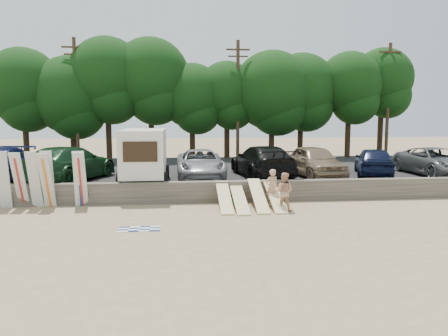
{
  "coord_description": "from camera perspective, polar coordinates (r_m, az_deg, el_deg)",
  "views": [
    {
      "loc": [
        -2.5,
        -17.38,
        4.15
      ],
      "look_at": [
        -0.4,
        3.0,
        1.63
      ],
      "focal_mm": 35.0,
      "sensor_mm": 36.0,
      "label": 1
    }
  ],
  "objects": [
    {
      "name": "beachgoer_a",
      "position": [
        19.9,
        6.27,
        -2.57
      ],
      "size": [
        0.72,
        0.58,
        1.7
      ],
      "primitive_type": "imported",
      "rotation": [
        0.0,
        0.0,
        3.46
      ],
      "color": "tan",
      "rests_on": "ground"
    },
    {
      "name": "car_5",
      "position": [
        26.18,
        18.97,
        0.84
      ],
      "size": [
        3.37,
        5.11,
        1.62
      ],
      "primitive_type": "imported",
      "rotation": [
        0.0,
        0.0,
        2.8
      ],
      "color": "black",
      "rests_on": "parking_lot"
    },
    {
      "name": "utility_poles",
      "position": [
        33.7,
        1.82,
        9.19
      ],
      "size": [
        25.8,
        0.26,
        9.0
      ],
      "color": "#473321",
      "rests_on": "parking_lot"
    },
    {
      "name": "beach_towel",
      "position": [
        16.31,
        -11.0,
        -7.82
      ],
      "size": [
        1.5,
        1.5,
        0.0
      ],
      "primitive_type": "plane",
      "rotation": [
        0.0,
        0.0,
        0.0
      ],
      "color": "white",
      "rests_on": "ground"
    },
    {
      "name": "surfboard_upright_7",
      "position": [
        20.52,
        -18.23,
        -1.45
      ],
      "size": [
        0.53,
        0.82,
        2.51
      ],
      "primitive_type": "cube",
      "rotation": [
        0.29,
        0.0,
        0.04
      ],
      "color": "silver",
      "rests_on": "ground"
    },
    {
      "name": "surfboard_low_0",
      "position": [
        19.39,
        0.06,
        -3.81
      ],
      "size": [
        0.56,
        2.87,
        1.01
      ],
      "primitive_type": "cube",
      "rotation": [
        0.32,
        0.0,
        0.0
      ],
      "color": "#F6DE9B",
      "rests_on": "ground"
    },
    {
      "name": "car_6",
      "position": [
        27.56,
        25.93,
        0.76
      ],
      "size": [
        2.7,
        5.68,
        1.56
      ],
      "primitive_type": "imported",
      "rotation": [
        0.0,
        0.0,
        0.02
      ],
      "color": "#525658",
      "rests_on": "parking_lot"
    },
    {
      "name": "cooler",
      "position": [
        20.32,
        1.1,
        -4.3
      ],
      "size": [
        0.45,
        0.39,
        0.32
      ],
      "primitive_type": "cube",
      "rotation": [
        0.0,
        0.0,
        0.29
      ],
      "color": "#227C47",
      "rests_on": "ground"
    },
    {
      "name": "surfboard_low_3",
      "position": [
        19.71,
        6.64,
        -3.62
      ],
      "size": [
        0.56,
        2.86,
        1.05
      ],
      "primitive_type": "cube",
      "rotation": [
        0.33,
        0.0,
        0.0
      ],
      "color": "#F6DE9B",
      "rests_on": "ground"
    },
    {
      "name": "surfboard_upright_3",
      "position": [
        21.07,
        -23.53,
        -1.41
      ],
      "size": [
        0.58,
        0.69,
        2.55
      ],
      "primitive_type": "cube",
      "rotation": [
        0.22,
        0.0,
        -0.13
      ],
      "color": "silver",
      "rests_on": "ground"
    },
    {
      "name": "car_2",
      "position": [
        24.1,
        -3.11,
        0.6
      ],
      "size": [
        2.59,
        5.51,
        1.52
      ],
      "primitive_type": "imported",
      "rotation": [
        0.0,
        0.0,
        0.01
      ],
      "color": "#97979C",
      "rests_on": "parking_lot"
    },
    {
      "name": "seawall",
      "position": [
        20.85,
        1.09,
        -3.06
      ],
      "size": [
        44.0,
        0.5,
        1.0
      ],
      "primitive_type": "cube",
      "color": "#6B6356",
      "rests_on": "ground"
    },
    {
      "name": "surfboard_upright_2",
      "position": [
        21.31,
        -25.16,
        -1.45
      ],
      "size": [
        0.59,
        0.84,
        2.51
      ],
      "primitive_type": "cube",
      "rotation": [
        0.28,
        0.0,
        -0.12
      ],
      "color": "silver",
      "rests_on": "ground"
    },
    {
      "name": "surfboard_upright_6",
      "position": [
        20.58,
        -18.35,
        -1.36
      ],
      "size": [
        0.57,
        0.67,
        2.55
      ],
      "primitive_type": "cube",
      "rotation": [
        0.22,
        0.0,
        0.11
      ],
      "color": "silver",
      "rests_on": "ground"
    },
    {
      "name": "surfboard_upright_5",
      "position": [
        20.94,
        -22.01,
        -1.36
      ],
      "size": [
        0.53,
        0.55,
        2.57
      ],
      "primitive_type": "cube",
      "rotation": [
        0.18,
        0.0,
        0.06
      ],
      "color": "silver",
      "rests_on": "ground"
    },
    {
      "name": "surfboard_low_2",
      "position": [
        19.53,
        4.5,
        -3.6
      ],
      "size": [
        0.56,
        2.84,
        1.11
      ],
      "primitive_type": "cube",
      "rotation": [
        0.36,
        0.0,
        0.0
      ],
      "color": "#F6DE9B",
      "rests_on": "ground"
    },
    {
      "name": "beachgoer_b",
      "position": [
        19.0,
        7.83,
        -3.09
      ],
      "size": [
        1.01,
        0.93,
        1.67
      ],
      "primitive_type": "imported",
      "rotation": [
        0.0,
        0.0,
        2.69
      ],
      "color": "tan",
      "rests_on": "ground"
    },
    {
      "name": "surfboard_upright_4",
      "position": [
        20.78,
        -22.16,
        -1.53
      ],
      "size": [
        0.57,
        0.88,
        2.5
      ],
      "primitive_type": "cube",
      "rotation": [
        0.31,
        0.0,
        -0.09
      ],
      "color": "silver",
      "rests_on": "ground"
    },
    {
      "name": "car_4",
      "position": [
        24.63,
        11.79,
        0.86
      ],
      "size": [
        2.52,
        5.28,
        1.74
      ],
      "primitive_type": "imported",
      "rotation": [
        0.0,
        0.0,
        0.09
      ],
      "color": "#876F56",
      "rests_on": "parking_lot"
    },
    {
      "name": "car_1",
      "position": [
        24.16,
        -19.58,
        0.57
      ],
      "size": [
        4.57,
        6.73,
        1.81
      ],
      "primitive_type": "imported",
      "rotation": [
        0.0,
        0.0,
        2.78
      ],
      "color": "#123319",
      "rests_on": "parking_lot"
    },
    {
      "name": "surfboard_upright_1",
      "position": [
        21.44,
        -26.85,
        -1.42
      ],
      "size": [
        0.55,
        0.57,
        2.57
      ],
      "primitive_type": "cube",
      "rotation": [
        0.18,
        0.0,
        0.1
      ],
      "color": "silver",
      "rests_on": "ground"
    },
    {
      "name": "box_trailer",
      "position": [
        22.61,
        -10.4,
        1.97
      ],
      "size": [
        2.44,
        4.26,
        2.69
      ],
      "rotation": [
        0.0,
        0.0,
        -0.0
      ],
      "color": "silver",
      "rests_on": "parking_lot"
    },
    {
      "name": "surfboard_low_1",
      "position": [
        19.34,
        2.03,
        -4.06
      ],
      "size": [
        0.56,
        2.91,
        0.87
      ],
      "primitive_type": "cube",
      "rotation": [
        0.27,
        0.0,
        0.0
      ],
      "color": "#F6DE9B",
      "rests_on": "ground"
    },
    {
      "name": "treeline",
      "position": [
        34.92,
        -3.76,
        10.59
      ],
      "size": [
        33.8,
        6.78,
        9.4
      ],
      "color": "#382616",
      "rests_on": "parking_lot"
    },
    {
      "name": "parking_lot",
      "position": [
        28.24,
        -0.75,
        -0.71
      ],
      "size": [
        44.0,
        14.5,
        0.7
      ],
      "primitive_type": "cube",
      "color": "#282828",
      "rests_on": "ground"
    },
    {
      "name": "car_3",
      "position": [
        24.25,
        5.02,
        0.88
      ],
      "size": [
        3.15,
        6.24,
        1.74
      ],
      "primitive_type": "imported",
      "rotation": [
        0.0,
        0.0,
        3.26
      ],
      "color": "black",
      "rests_on": "parking_lot"
    },
    {
      "name": "gear_bag",
      "position": [
        20.34,
        1.43,
        -4.44
      ],
      "size": [
        0.31,
        0.26,
        0.22
      ],
      "primitive_type": "cube",
      "rotation": [
        0.0,
        0.0,
        0.03
      ],
      "color": "orange",
      "rests_on": "ground"
    },
    {
      "name": "ground",
      "position": [
        18.04,
        2.25,
        -6.28
      ],
      "size": [
        120.0,
        120.0,
        0.0
      ],
      "primitive_type": "plane",
      "color": "tan",
      "rests_on": "ground"
    }
  ]
}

